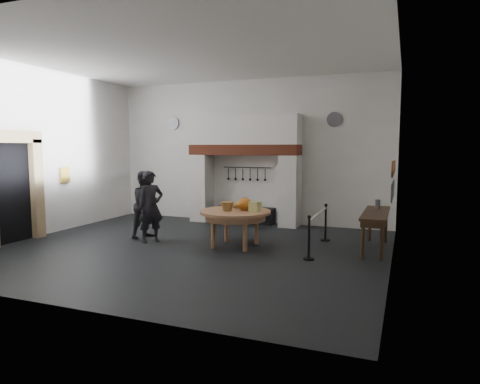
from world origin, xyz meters
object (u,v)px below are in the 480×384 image
at_px(iron_range, 245,215).
at_px(side_table, 376,213).
at_px(work_table, 235,212).
at_px(visitor_near, 151,207).
at_px(visitor_far, 146,205).
at_px(barrier_post_near, 309,239).
at_px(barrier_post_far, 326,223).

relative_size(iron_range, side_table, 0.86).
height_order(work_table, side_table, side_table).
bearing_deg(visitor_near, visitor_far, 81.32).
xyz_separation_m(work_table, barrier_post_near, (1.93, -0.58, -0.39)).
bearing_deg(visitor_near, side_table, -41.46).
bearing_deg(iron_range, barrier_post_far, -30.56).
distance_m(iron_range, barrier_post_far, 3.31).
distance_m(visitor_near, visitor_far, 0.57).
height_order(side_table, barrier_post_far, same).
relative_size(work_table, side_table, 0.78).
bearing_deg(work_table, barrier_post_near, -16.79).
bearing_deg(barrier_post_far, barrier_post_near, -90.00).
distance_m(work_table, visitor_far, 2.56).
bearing_deg(side_table, barrier_post_far, 154.53).
distance_m(side_table, barrier_post_near, 1.93).
bearing_deg(visitor_far, side_table, -68.45).
relative_size(side_table, barrier_post_near, 2.44).
height_order(visitor_near, barrier_post_near, visitor_near).
bearing_deg(visitor_near, iron_range, 16.40).
height_order(iron_range, barrier_post_near, barrier_post_near).
distance_m(visitor_far, barrier_post_far, 4.71).
distance_m(visitor_far, barrier_post_near, 4.55).
height_order(side_table, barrier_post_near, same).
height_order(iron_range, barrier_post_far, barrier_post_far).
distance_m(visitor_far, side_table, 5.79).
height_order(work_table, barrier_post_near, barrier_post_near).
bearing_deg(barrier_post_far, iron_range, 149.44).
relative_size(visitor_near, visitor_far, 1.02).
height_order(visitor_far, side_table, visitor_far).
xyz_separation_m(work_table, visitor_far, (-2.56, 0.06, 0.05)).
bearing_deg(barrier_post_far, visitor_far, -163.17).
xyz_separation_m(iron_range, barrier_post_far, (2.84, -1.68, 0.20)).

